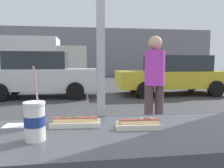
% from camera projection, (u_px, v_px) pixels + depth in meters
% --- Properties ---
extents(ground_plane, '(60.00, 60.00, 0.00)m').
position_uv_depth(ground_plane, '(86.00, 93.00, 9.29)').
color(ground_plane, '#424244').
extents(sidewalk_strip, '(16.00, 2.80, 0.12)m').
position_uv_depth(sidewalk_strip, '(92.00, 152.00, 2.97)').
color(sidewalk_strip, gray).
rests_on(sidewalk_strip, ground).
extents(building_facade_far, '(28.00, 1.20, 4.99)m').
position_uv_depth(building_facade_far, '(84.00, 52.00, 22.25)').
color(building_facade_far, gray).
rests_on(building_facade_far, ground).
extents(soda_cup_left, '(0.09, 0.09, 0.33)m').
position_uv_depth(soda_cup_left, '(35.00, 121.00, 0.92)').
color(soda_cup_left, white).
rests_on(soda_cup_left, window_counter).
extents(hotdog_tray_near, '(0.27, 0.11, 0.05)m').
position_uv_depth(hotdog_tray_near, '(76.00, 122.00, 1.13)').
color(hotdog_tray_near, silver).
rests_on(hotdog_tray_near, window_counter).
extents(hotdog_tray_far, '(0.25, 0.10, 0.05)m').
position_uv_depth(hotdog_tray_far, '(139.00, 124.00, 1.10)').
color(hotdog_tray_far, beige).
rests_on(hotdog_tray_far, window_counter).
extents(napkin_wrapper, '(0.12, 0.09, 0.00)m').
position_uv_depth(napkin_wrapper, '(16.00, 126.00, 1.14)').
color(napkin_wrapper, white).
rests_on(napkin_wrapper, window_counter).
extents(parked_car_white, '(4.18, 1.94, 1.74)m').
position_uv_depth(parked_car_white, '(41.00, 74.00, 8.16)').
color(parked_car_white, silver).
rests_on(parked_car_white, ground).
extents(parked_car_yellow, '(4.60, 2.08, 1.63)m').
position_uv_depth(parked_car_yellow, '(173.00, 75.00, 8.88)').
color(parked_car_yellow, gold).
rests_on(parked_car_yellow, ground).
extents(box_truck, '(6.24, 2.44, 2.88)m').
position_uv_depth(box_truck, '(34.00, 59.00, 13.00)').
color(box_truck, silver).
rests_on(box_truck, ground).
extents(pedestrian, '(0.32, 0.32, 1.63)m').
position_uv_depth(pedestrian, '(154.00, 79.00, 3.39)').
color(pedestrian, '#463439').
rests_on(pedestrian, sidewalk_strip).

